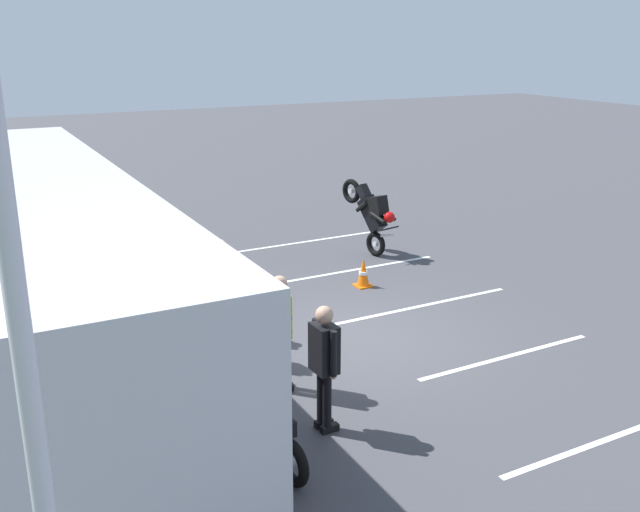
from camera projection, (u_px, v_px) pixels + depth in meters
ground_plane at (352, 338)px, 12.64m from camera, size 80.00×80.00×0.00m
tour_bus at (44, 288)px, 10.27m from camera, size 11.32×2.63×3.25m
spectator_far_left at (324, 357)px, 9.41m from camera, size 0.57×0.32×1.79m
spectator_left at (280, 322)px, 10.52m from camera, size 0.58×0.37×1.80m
spectator_centre at (232, 304)px, 11.52m from camera, size 0.58×0.38×1.67m
spectator_right at (221, 279)px, 12.45m from camera, size 0.58×0.36×1.77m
spectator_far_right at (196, 263)px, 13.51m from camera, size 0.58×0.35×1.69m
parked_motorcycle_silver at (261, 424)px, 8.95m from camera, size 2.05×0.59×0.99m
stunt_motorcycle at (371, 212)px, 17.14m from camera, size 1.88×0.73×1.87m
traffic_cone at (363, 273)px, 15.15m from camera, size 0.34×0.34×0.63m
bay_line_a at (635, 429)px, 9.74m from camera, size 0.19×4.76×0.01m
bay_line_b at (507, 357)px, 11.91m from camera, size 0.16×3.58×0.01m
bay_line_c at (418, 307)px, 14.09m from camera, size 0.18×4.31×0.01m
bay_line_d at (353, 270)px, 16.27m from camera, size 0.18×4.30×0.01m
bay_line_e at (303, 242)px, 18.44m from camera, size 0.18×4.74×0.01m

